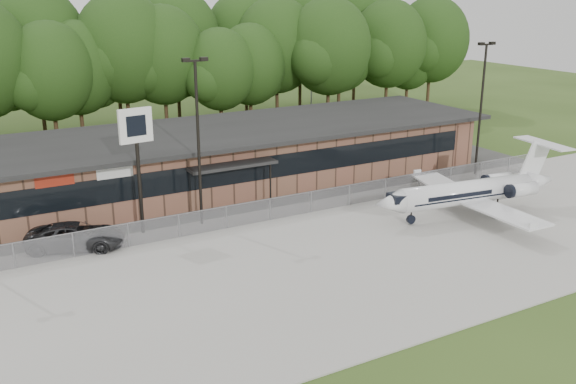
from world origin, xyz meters
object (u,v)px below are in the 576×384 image
terminal (226,155)px  business_jet (472,193)px  suv (76,236)px  pole_sign (136,139)px

terminal → business_jet: size_ratio=3.04×
terminal → suv: bearing=-149.0°
pole_sign → business_jet: bearing=-27.7°
terminal → suv: 14.77m
pole_sign → suv: bearing=179.2°
terminal → pole_sign: (-8.63, -7.14, 3.62)m
business_jet → terminal: bearing=133.8°
terminal → pole_sign: bearing=-140.4°
suv → pole_sign: 6.44m
business_jet → suv: size_ratio=2.51×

